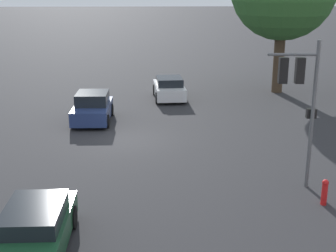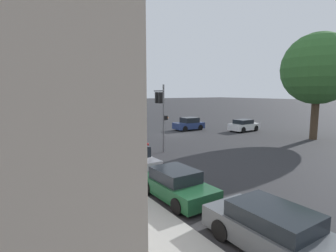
{
  "view_description": "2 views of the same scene",
  "coord_description": "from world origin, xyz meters",
  "px_view_note": "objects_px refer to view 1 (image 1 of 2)",
  "views": [
    {
      "loc": [
        21.54,
        0.89,
        7.18
      ],
      "look_at": [
        1.24,
        1.85,
        1.05
      ],
      "focal_mm": 50.0,
      "sensor_mm": 36.0,
      "label": 1
    },
    {
      "loc": [
        16.51,
        24.46,
        4.82
      ],
      "look_at": [
        3.76,
        4.26,
        1.7
      ],
      "focal_mm": 28.0,
      "sensor_mm": 36.0,
      "label": 2
    }
  ],
  "objects_px": {
    "crossing_car_0": "(34,231)",
    "fire_hydrant": "(325,191)",
    "traffic_signal": "(299,87)",
    "crossing_car_1": "(93,108)",
    "crossing_car_2": "(169,88)"
  },
  "relations": [
    {
      "from": "traffic_signal",
      "to": "crossing_car_1",
      "type": "distance_m",
      "value": 12.67
    },
    {
      "from": "traffic_signal",
      "to": "fire_hydrant",
      "type": "relative_size",
      "value": 5.87
    },
    {
      "from": "crossing_car_0",
      "to": "crossing_car_1",
      "type": "height_order",
      "value": "crossing_car_1"
    },
    {
      "from": "crossing_car_2",
      "to": "fire_hydrant",
      "type": "bearing_deg",
      "value": -166.82
    },
    {
      "from": "crossing_car_1",
      "to": "crossing_car_0",
      "type": "bearing_deg",
      "value": 0.46
    },
    {
      "from": "crossing_car_0",
      "to": "fire_hydrant",
      "type": "height_order",
      "value": "crossing_car_0"
    },
    {
      "from": "crossing_car_1",
      "to": "crossing_car_2",
      "type": "bearing_deg",
      "value": 140.17
    },
    {
      "from": "crossing_car_2",
      "to": "fire_hydrant",
      "type": "xyz_separation_m",
      "value": [
        15.76,
        4.49,
        -0.21
      ]
    },
    {
      "from": "crossing_car_1",
      "to": "fire_hydrant",
      "type": "bearing_deg",
      "value": 41.32
    },
    {
      "from": "traffic_signal",
      "to": "crossing_car_1",
      "type": "relative_size",
      "value": 1.41
    },
    {
      "from": "crossing_car_0",
      "to": "crossing_car_1",
      "type": "bearing_deg",
      "value": 178.87
    },
    {
      "from": "crossing_car_0",
      "to": "fire_hydrant",
      "type": "relative_size",
      "value": 4.76
    },
    {
      "from": "traffic_signal",
      "to": "crossing_car_0",
      "type": "relative_size",
      "value": 1.23
    },
    {
      "from": "crossing_car_1",
      "to": "fire_hydrant",
      "type": "relative_size",
      "value": 4.18
    },
    {
      "from": "traffic_signal",
      "to": "fire_hydrant",
      "type": "distance_m",
      "value": 3.69
    }
  ]
}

